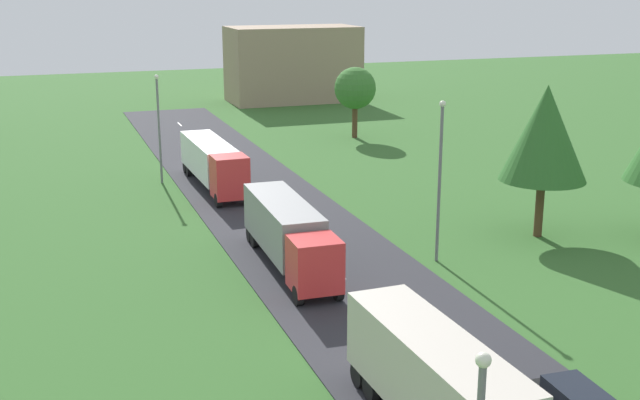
% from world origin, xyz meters
% --- Properties ---
extents(road, '(10.00, 140.00, 0.06)m').
position_xyz_m(road, '(0.00, 24.50, 0.03)').
color(road, '#2B2B30').
rests_on(road, ground).
extents(lane_marking_centre, '(0.16, 124.64, 0.01)m').
position_xyz_m(lane_marking_centre, '(0.00, 23.55, 0.07)').
color(lane_marking_centre, white).
rests_on(lane_marking_centre, road).
extents(truck_lead, '(2.80, 12.39, 3.72)m').
position_xyz_m(truck_lead, '(-2.54, 16.48, 2.17)').
color(truck_lead, green).
rests_on(truck_lead, road).
extents(truck_second, '(2.82, 11.86, 3.53)m').
position_xyz_m(truck_second, '(-2.24, 35.73, 2.09)').
color(truck_second, red).
rests_on(truck_second, road).
extents(truck_third, '(2.73, 12.66, 3.52)m').
position_xyz_m(truck_third, '(-2.40, 54.82, 2.07)').
color(truck_third, red).
rests_on(truck_third, road).
extents(lamppost_second, '(0.36, 0.36, 9.28)m').
position_xyz_m(lamppost_second, '(6.11, 33.92, 5.13)').
color(lamppost_second, slate).
rests_on(lamppost_second, ground).
extents(lamppost_third, '(0.36, 0.36, 8.59)m').
position_xyz_m(lamppost_third, '(-5.96, 57.74, 4.78)').
color(lamppost_third, slate).
rests_on(lamppost_third, ground).
extents(tree_maple, '(4.23, 4.23, 7.17)m').
position_xyz_m(tree_maple, '(15.63, 70.35, 5.02)').
color(tree_maple, '#513823').
rests_on(tree_maple, ground).
extents(tree_lime, '(5.37, 5.37, 9.56)m').
position_xyz_m(tree_lime, '(14.31, 35.98, 6.58)').
color(tree_lime, '#513823').
rests_on(tree_lime, ground).
extents(distant_building, '(16.76, 8.59, 9.73)m').
position_xyz_m(distant_building, '(17.45, 96.89, 4.86)').
color(distant_building, '#9E846B').
rests_on(distant_building, ground).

